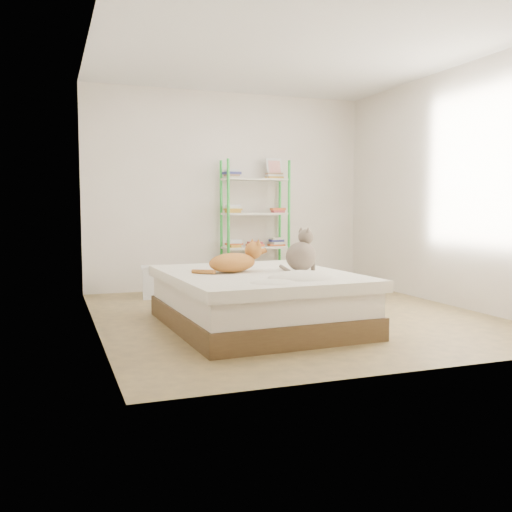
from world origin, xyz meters
name	(u,v)px	position (x,y,z in m)	size (l,w,h in m)	color
room	(291,186)	(0.00, 0.00, 1.30)	(3.81, 4.21, 2.61)	tan
bed	(257,299)	(-0.51, -0.39, 0.25)	(1.65, 2.02, 0.50)	#4A3420
orange_cat	(232,260)	(-0.72, -0.33, 0.61)	(0.56, 0.30, 0.23)	gold
grey_cat	(301,250)	(-0.08, -0.43, 0.69)	(0.29, 0.34, 0.39)	gray
shelf_unit	(255,230)	(0.31, 1.88, 0.79)	(0.88, 0.36, 1.74)	green
cardboard_box	(271,287)	(0.06, 0.69, 0.19)	(0.67, 0.68, 0.44)	olive
white_bin	(156,282)	(-1.09, 1.53, 0.20)	(0.37, 0.34, 0.39)	white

